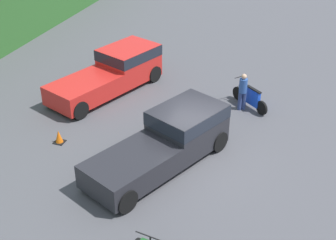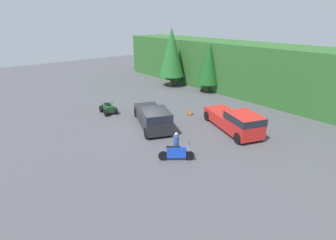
% 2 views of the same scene
% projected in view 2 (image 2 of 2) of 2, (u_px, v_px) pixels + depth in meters
% --- Properties ---
extents(ground_plane, '(80.00, 80.00, 0.00)m').
position_uv_depth(ground_plane, '(148.00, 133.00, 20.65)').
color(ground_plane, '#4C4C51').
extents(hillside_backdrop, '(44.00, 6.00, 5.75)m').
position_uv_depth(hillside_backdrop, '(264.00, 72.00, 29.11)').
color(hillside_backdrop, '#2D6028').
rests_on(hillside_backdrop, ground_plane).
extents(tree_left, '(2.10, 2.10, 4.78)m').
position_uv_depth(tree_left, '(173.00, 64.00, 34.16)').
color(tree_left, brown).
rests_on(tree_left, ground_plane).
extents(tree_mid_left, '(3.25, 3.25, 7.40)m').
position_uv_depth(tree_mid_left, '(172.00, 52.00, 33.25)').
color(tree_mid_left, brown).
rests_on(tree_mid_left, ground_plane).
extents(tree_mid_right, '(2.55, 2.55, 5.80)m').
position_uv_depth(tree_mid_right, '(209.00, 64.00, 30.70)').
color(tree_mid_right, brown).
rests_on(tree_mid_right, ground_plane).
extents(pickup_truck_red, '(6.24, 3.97, 1.84)m').
position_uv_depth(pickup_truck_red, '(236.00, 121.00, 20.46)').
color(pickup_truck_red, red).
rests_on(pickup_truck_red, ground_plane).
extents(pickup_truck_second, '(6.20, 4.23, 1.84)m').
position_uv_depth(pickup_truck_second, '(153.00, 117.00, 21.26)').
color(pickup_truck_second, '#232328').
rests_on(pickup_truck_second, ground_plane).
extents(dirt_bike, '(1.51, 1.84, 1.21)m').
position_uv_depth(dirt_bike, '(176.00, 153.00, 16.53)').
color(dirt_bike, black).
rests_on(dirt_bike, ground_plane).
extents(quad_atv, '(2.10, 1.42, 1.16)m').
position_uv_depth(quad_atv, '(108.00, 109.00, 24.76)').
color(quad_atv, black).
rests_on(quad_atv, ground_plane).
extents(rider_person, '(0.50, 0.50, 1.74)m').
position_uv_depth(rider_person, '(176.00, 144.00, 16.78)').
color(rider_person, navy).
rests_on(rider_person, ground_plane).
extents(traffic_cone, '(0.42, 0.42, 0.55)m').
position_uv_depth(traffic_cone, '(191.00, 112.00, 24.44)').
color(traffic_cone, black).
rests_on(traffic_cone, ground_plane).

